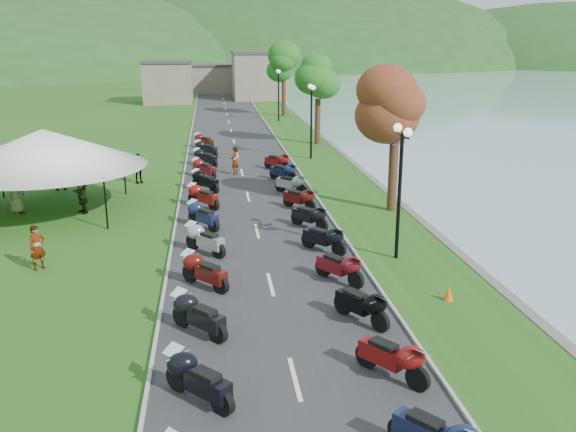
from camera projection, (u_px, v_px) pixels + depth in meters
name	position (u px, v px, depth m)	size (l,w,h in m)	color
road	(237.00, 155.00, 43.52)	(7.00, 120.00, 0.02)	#323234
hills_backdrop	(214.00, 64.00, 195.83)	(360.00, 120.00, 76.00)	#285621
far_building	(208.00, 79.00, 85.42)	(18.00, 16.00, 5.00)	gray
moto_row_left	(203.00, 256.00, 21.88)	(2.60, 52.89, 1.10)	#331411
moto_row_right	(322.00, 239.00, 23.72)	(2.60, 33.39, 1.10)	#331411
vendor_tent_main	(47.00, 171.00, 28.81)	(6.25, 6.25, 4.00)	white
tree_lakeside	(395.00, 128.00, 28.50)	(2.89, 2.89, 8.03)	#277321
pedestrian_a	(40.00, 269.00, 22.11)	(0.60, 0.44, 1.65)	slate
pedestrian_b	(60.00, 190.00, 33.62)	(0.80, 0.44, 1.66)	slate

